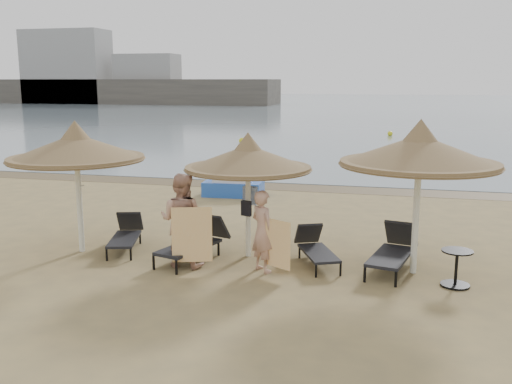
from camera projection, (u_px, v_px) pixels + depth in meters
ground at (200, 266)px, 11.97m from camera, size 160.00×160.00×0.00m
sea at (372, 105)px, 88.18m from camera, size 200.00×140.00×0.03m
wet_sand_strip at (285, 187)px, 20.92m from camera, size 200.00×1.60×0.01m
far_shore at (213, 86)px, 91.45m from camera, size 150.00×54.80×12.00m
palapa_left at (76, 148)px, 12.57m from camera, size 3.01×3.01×2.98m
palapa_center at (248, 158)px, 12.25m from camera, size 2.77×2.77×2.75m
palapa_right at (420, 151)px, 11.11m from camera, size 3.14×3.14×3.11m
lounger_far_left at (126, 234)px, 13.18m from camera, size 1.02×1.80×0.77m
lounger_near_left at (196, 241)px, 12.43m from camera, size 1.20×2.08×0.89m
lounger_near_right at (315, 247)px, 12.15m from camera, size 1.20×1.76×0.75m
lounger_far_right at (394, 250)px, 11.76m from camera, size 1.08×2.09×0.89m
side_table at (456, 269)px, 10.76m from camera, size 0.58×0.58×0.70m
person_left at (181, 213)px, 11.80m from camera, size 1.09×0.74×2.29m
person_right at (263, 225)px, 11.49m from camera, size 1.07×1.02×1.96m
towel_left at (192, 235)px, 11.45m from camera, size 0.78×0.27×1.14m
towel_right at (277, 244)px, 11.23m from camera, size 0.62×0.36×0.97m
bag_patterned at (250, 195)px, 12.59m from camera, size 0.34×0.17×0.41m
bag_dark at (246, 208)px, 12.31m from camera, size 0.25×0.16×0.33m
pedal_boat at (233, 185)px, 19.31m from camera, size 2.00×1.25×0.91m
buoy_left at (242, 141)px, 34.90m from camera, size 0.38×0.38×0.38m
buoy_mid at (390, 134)px, 39.84m from camera, size 0.36×0.36×0.36m
buoy_extra at (420, 151)px, 29.58m from camera, size 0.41×0.41×0.41m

